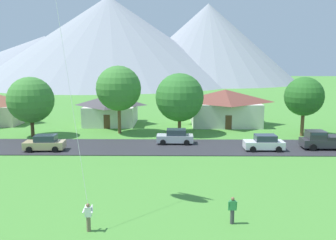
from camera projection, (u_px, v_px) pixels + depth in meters
road_strip at (158, 147)px, 40.14m from camera, size 160.00×7.43×0.08m
mountain_east_ridge at (208, 43)px, 154.30m from camera, size 75.90×75.90×33.08m
mountain_central_ridge at (46, 57)px, 189.00m from camera, size 113.88×113.88×21.70m
mountain_west_ridge at (110, 40)px, 147.38m from camera, size 105.25×105.25×34.97m
house_leftmost at (111, 109)px, 54.22m from camera, size 7.89×8.11×4.50m
house_left_center at (225, 106)px, 53.76m from camera, size 10.66×8.39×5.29m
tree_near_left at (31, 100)px, 44.92m from camera, size 5.78×5.78×7.60m
tree_left_of_center at (119, 88)px, 46.78m from camera, size 5.90×5.90×8.94m
tree_right_of_center at (304, 97)px, 45.30m from camera, size 4.92×4.92×7.56m
tree_near_right at (180, 97)px, 46.76m from camera, size 6.32×6.32×7.99m
parked_car_silver_west_end at (175, 137)px, 41.52m from camera, size 4.23×2.14×1.68m
parked_car_tan_mid_east at (45, 143)px, 38.34m from camera, size 4.28×2.24×1.68m
parked_car_white_east_end at (264, 143)px, 38.45m from camera, size 4.20×2.09×1.68m
pickup_truck_charcoal_east_side at (324, 140)px, 39.02m from camera, size 5.24×2.41×1.99m
watcher_person at (232, 210)px, 21.35m from camera, size 0.56×0.24×1.68m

